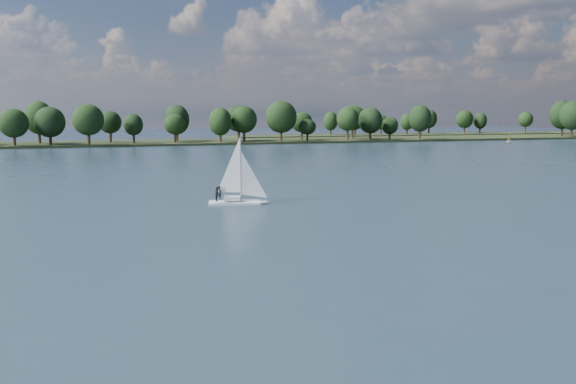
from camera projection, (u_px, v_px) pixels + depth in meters
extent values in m
plane|color=#233342|center=(207.00, 169.00, 122.95)|extent=(700.00, 700.00, 0.00)
cube|color=black|center=(130.00, 144.00, 226.64)|extent=(660.00, 40.00, 1.50)
cube|color=black|center=(436.00, 135.00, 328.44)|extent=(220.00, 30.00, 1.40)
cube|color=white|center=(236.00, 204.00, 74.05)|extent=(6.59, 3.49, 0.75)
cube|color=white|center=(236.00, 198.00, 73.96)|extent=(2.11, 1.60, 0.47)
cylinder|color=silver|center=(236.00, 168.00, 73.54)|extent=(0.11, 0.11, 7.46)
imported|color=black|center=(220.00, 193.00, 73.69)|extent=(0.51, 0.66, 1.61)
imported|color=black|center=(218.00, 194.00, 72.97)|extent=(0.84, 0.95, 1.61)
cube|color=white|center=(510.00, 142.00, 245.24)|extent=(2.79, 1.47, 0.43)
cylinder|color=silver|center=(510.00, 136.00, 244.98)|extent=(0.08, 0.08, 3.79)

